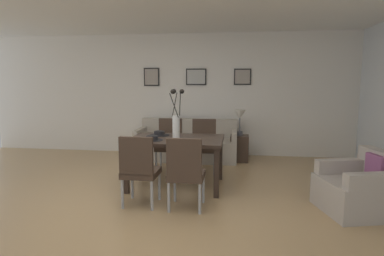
% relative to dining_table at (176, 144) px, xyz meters
% --- Properties ---
extents(ground_plane, '(9.00, 9.00, 0.00)m').
position_rel_dining_table_xyz_m(ground_plane, '(-0.26, -0.88, -0.65)').
color(ground_plane, tan).
extents(back_wall_panel, '(9.00, 0.10, 2.60)m').
position_rel_dining_table_xyz_m(back_wall_panel, '(-0.26, 2.37, 0.65)').
color(back_wall_panel, white).
rests_on(back_wall_panel, ground).
extents(dining_table, '(1.40, 0.99, 0.74)m').
position_rel_dining_table_xyz_m(dining_table, '(0.00, 0.00, 0.00)').
color(dining_table, '#33261E').
rests_on(dining_table, ground).
extents(dining_chair_near_left, '(0.44, 0.44, 0.92)m').
position_rel_dining_table_xyz_m(dining_chair_near_left, '(-0.30, -0.89, -0.14)').
color(dining_chair_near_left, '#3D2D23').
rests_on(dining_chair_near_left, ground).
extents(dining_chair_near_right, '(0.45, 0.45, 0.92)m').
position_rel_dining_table_xyz_m(dining_chair_near_right, '(-0.30, 0.92, -0.14)').
color(dining_chair_near_right, '#3D2D23').
rests_on(dining_chair_near_right, ground).
extents(dining_chair_far_left, '(0.44, 0.44, 0.92)m').
position_rel_dining_table_xyz_m(dining_chair_far_left, '(0.29, -0.93, -0.14)').
color(dining_chair_far_left, '#3D2D23').
rests_on(dining_chair_far_left, ground).
extents(dining_chair_far_right, '(0.47, 0.47, 0.92)m').
position_rel_dining_table_xyz_m(dining_chair_far_right, '(0.32, 0.92, -0.14)').
color(dining_chair_far_right, '#3D2D23').
rests_on(dining_chair_far_right, ground).
extents(centerpiece_vase, '(0.21, 0.23, 0.73)m').
position_rel_dining_table_xyz_m(centerpiece_vase, '(0.00, 0.00, 0.37)').
color(centerpiece_vase, white).
rests_on(centerpiece_vase, dining_table).
extents(placemat_near_left, '(0.32, 0.32, 0.01)m').
position_rel_dining_table_xyz_m(placemat_near_left, '(-0.32, -0.22, 0.09)').
color(placemat_near_left, black).
rests_on(placemat_near_left, dining_table).
extents(bowl_near_left, '(0.17, 0.17, 0.07)m').
position_rel_dining_table_xyz_m(bowl_near_left, '(-0.32, -0.22, 0.13)').
color(bowl_near_left, black).
rests_on(bowl_near_left, dining_table).
extents(placemat_near_right, '(0.32, 0.32, 0.01)m').
position_rel_dining_table_xyz_m(placemat_near_right, '(-0.32, 0.22, 0.09)').
color(placemat_near_right, black).
rests_on(placemat_near_right, dining_table).
extents(bowl_near_right, '(0.17, 0.17, 0.07)m').
position_rel_dining_table_xyz_m(bowl_near_right, '(-0.32, 0.22, 0.13)').
color(bowl_near_right, black).
rests_on(bowl_near_right, dining_table).
extents(sofa, '(2.03, 0.84, 0.80)m').
position_rel_dining_table_xyz_m(sofa, '(-0.12, 1.82, -0.38)').
color(sofa, '#B2A899').
rests_on(sofa, ground).
extents(side_table, '(0.36, 0.36, 0.52)m').
position_rel_dining_table_xyz_m(side_table, '(0.94, 1.76, -0.39)').
color(side_table, '#3D2D23').
rests_on(side_table, ground).
extents(table_lamp, '(0.22, 0.22, 0.51)m').
position_rel_dining_table_xyz_m(table_lamp, '(0.94, 1.76, 0.24)').
color(table_lamp, '#4C4C51').
rests_on(table_lamp, side_table).
extents(armchair, '(0.98, 0.98, 0.75)m').
position_rel_dining_table_xyz_m(armchair, '(2.41, -0.68, -0.37)').
color(armchair, '#ADA399').
rests_on(armchair, ground).
extents(framed_picture_left, '(0.34, 0.03, 0.39)m').
position_rel_dining_table_xyz_m(framed_picture_left, '(-0.98, 2.30, 1.03)').
color(framed_picture_left, black).
extents(framed_picture_center, '(0.44, 0.03, 0.35)m').
position_rel_dining_table_xyz_m(framed_picture_center, '(-0.00, 2.30, 1.03)').
color(framed_picture_center, black).
extents(framed_picture_right, '(0.36, 0.03, 0.34)m').
position_rel_dining_table_xyz_m(framed_picture_right, '(0.98, 2.30, 1.03)').
color(framed_picture_right, black).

